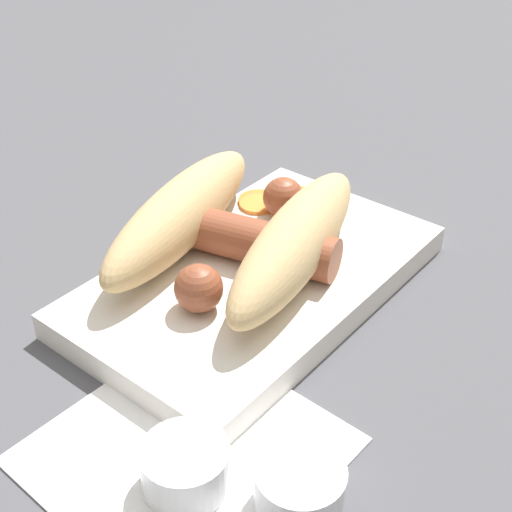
{
  "coord_description": "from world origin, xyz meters",
  "views": [
    {
      "loc": [
        -0.32,
        -0.26,
        0.31
      ],
      "look_at": [
        0.0,
        0.0,
        0.03
      ],
      "focal_mm": 50.0,
      "sensor_mm": 36.0,
      "label": 1
    }
  ],
  "objects": [
    {
      "name": "condiment_cup_near",
      "position": [
        -0.15,
        -0.08,
        0.01
      ],
      "size": [
        0.05,
        0.05,
        0.03
      ],
      "color": "silver",
      "rests_on": "ground_plane"
    },
    {
      "name": "condiment_cup_far",
      "position": [
        -0.13,
        -0.13,
        0.01
      ],
      "size": [
        0.05,
        0.05,
        0.03
      ],
      "color": "silver",
      "rests_on": "ground_plane"
    },
    {
      "name": "ground_plane",
      "position": [
        0.0,
        0.0,
        0.0
      ],
      "size": [
        3.0,
        3.0,
        0.0
      ],
      "primitive_type": "plane",
      "color": "#4C4C51"
    },
    {
      "name": "napkin",
      "position": [
        -0.14,
        -0.06,
        0.0
      ],
      "size": [
        0.15,
        0.15,
        0.0
      ],
      "color": "white",
      "rests_on": "ground_plane"
    },
    {
      "name": "sausage",
      "position": [
        0.01,
        0.01,
        0.04
      ],
      "size": [
        0.16,
        0.13,
        0.03
      ],
      "color": "brown",
      "rests_on": "food_tray"
    },
    {
      "name": "pickled_veggies",
      "position": [
        0.08,
        0.04,
        0.02
      ],
      "size": [
        0.07,
        0.06,
        0.0
      ],
      "color": "orange",
      "rests_on": "food_tray"
    },
    {
      "name": "bread_roll",
      "position": [
        0.0,
        0.02,
        0.04
      ],
      "size": [
        0.22,
        0.18,
        0.05
      ],
      "color": "tan",
      "rests_on": "food_tray"
    },
    {
      "name": "food_tray",
      "position": [
        0.0,
        0.0,
        0.01
      ],
      "size": [
        0.26,
        0.16,
        0.02
      ],
      "color": "silver",
      "rests_on": "ground_plane"
    }
  ]
}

